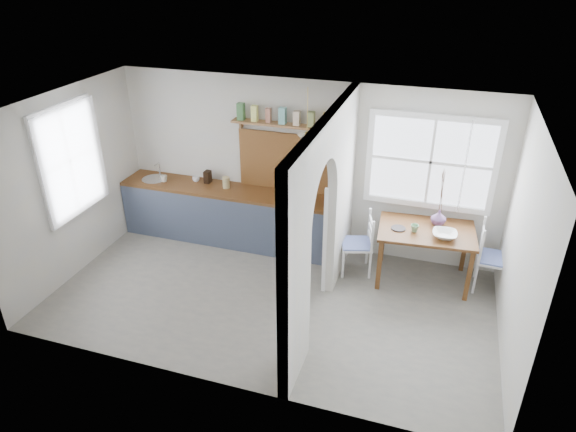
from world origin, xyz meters
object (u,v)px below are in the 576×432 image
(chair_right, at_px, (495,258))
(vase, at_px, (439,218))
(kettle, at_px, (299,195))
(chair_left, at_px, (356,243))
(dining_table, at_px, (423,255))

(chair_right, xyz_separation_m, vase, (-0.80, 0.13, 0.42))
(vase, bearing_deg, kettle, -177.58)
(kettle, bearing_deg, chair_right, -25.35)
(kettle, bearing_deg, vase, -21.98)
(chair_right, bearing_deg, chair_left, 96.73)
(chair_left, distance_m, kettle, 1.08)
(kettle, distance_m, vase, 1.98)
(chair_right, height_order, vase, vase)
(vase, bearing_deg, chair_left, -165.73)
(chair_right, height_order, kettle, kettle)
(kettle, bearing_deg, chair_left, -36.01)
(kettle, xyz_separation_m, vase, (1.98, 0.08, -0.10))
(chair_left, height_order, chair_right, chair_right)
(kettle, height_order, vase, kettle)
(dining_table, height_order, kettle, kettle)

